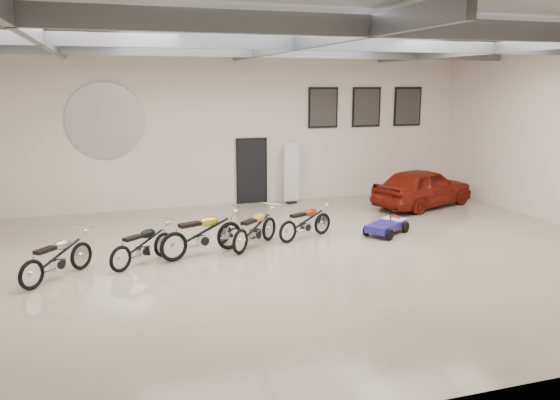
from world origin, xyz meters
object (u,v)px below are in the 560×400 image
object	(u,v)px
motorcycle_gold	(202,232)
motorcycle_yellow	(255,228)
motorcycle_black	(143,244)
motorcycle_silver	(57,256)
motorcycle_red	(306,221)
banner_stand	(291,174)
vintage_car	(423,187)
go_kart	(389,222)

from	to	relation	value
motorcycle_gold	motorcycle_yellow	world-z (taller)	motorcycle_gold
motorcycle_black	motorcycle_silver	bearing A→B (deg)	155.49
motorcycle_gold	motorcycle_red	xyz separation A→B (m)	(2.75, 0.61, -0.09)
motorcycle_red	motorcycle_gold	bearing A→B (deg)	168.08
motorcycle_black	motorcycle_gold	bearing A→B (deg)	-28.75
motorcycle_silver	motorcycle_black	world-z (taller)	motorcycle_silver
motorcycle_silver	motorcycle_gold	xyz separation A→B (m)	(3.07, 0.69, 0.06)
banner_stand	motorcycle_gold	bearing A→B (deg)	-135.45
vintage_car	motorcycle_black	bearing A→B (deg)	88.89
banner_stand	motorcycle_yellow	size ratio (longest dim) A/B	1.06
motorcycle_black	vintage_car	bearing A→B (deg)	-19.35
banner_stand	motorcycle_gold	size ratio (longest dim) A/B	0.93
go_kart	motorcycle_red	bearing A→B (deg)	140.59
motorcycle_black	vintage_car	xyz separation A→B (m)	(8.97, 3.21, 0.17)
motorcycle_gold	motorcycle_yellow	bearing A→B (deg)	-9.42
motorcycle_gold	motorcycle_red	size ratio (longest dim) A/B	1.19
motorcycle_black	motorcycle_gold	xyz separation A→B (m)	(1.36, 0.25, 0.08)
motorcycle_black	motorcycle_gold	size ratio (longest dim) A/B	0.85
motorcycle_black	vintage_car	size ratio (longest dim) A/B	0.48
banner_stand	motorcycle_red	xyz separation A→B (m)	(-0.99, -4.09, -0.52)
motorcycle_gold	banner_stand	bearing A→B (deg)	30.57
motorcycle_gold	vintage_car	world-z (taller)	vintage_car
motorcycle_silver	motorcycle_yellow	world-z (taller)	motorcycle_yellow
motorcycle_red	motorcycle_black	bearing A→B (deg)	167.38
banner_stand	motorcycle_red	bearing A→B (deg)	-110.49
motorcycle_yellow	go_kart	xyz separation A→B (m)	(3.71, 0.15, -0.18)
motorcycle_gold	motorcycle_yellow	size ratio (longest dim) A/B	1.13
motorcycle_gold	motorcycle_black	bearing A→B (deg)	169.34
motorcycle_gold	vintage_car	bearing A→B (deg)	0.33
motorcycle_black	motorcycle_red	world-z (taller)	motorcycle_black
motorcycle_black	go_kart	xyz separation A→B (m)	(6.40, 0.67, -0.16)
banner_stand	motorcycle_black	world-z (taller)	banner_stand
motorcycle_yellow	go_kart	distance (m)	3.72
motorcycle_silver	vintage_car	distance (m)	11.29
motorcycle_silver	motorcycle_yellow	size ratio (longest dim) A/B	1.00
banner_stand	go_kart	distance (m)	4.52
banner_stand	motorcycle_gold	world-z (taller)	banner_stand
vintage_car	motorcycle_gold	bearing A→B (deg)	90.47
banner_stand	motorcycle_gold	xyz separation A→B (m)	(-3.74, -4.70, -0.43)
banner_stand	vintage_car	xyz separation A→B (m)	(3.87, -1.74, -0.34)
motorcycle_black	motorcycle_gold	distance (m)	1.38
vintage_car	banner_stand	bearing A→B (deg)	45.06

